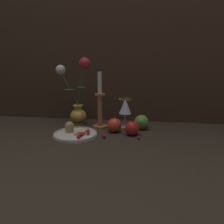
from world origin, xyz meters
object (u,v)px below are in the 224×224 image
plate_with_pastries (75,133)px  apple_at_table_edge (142,122)px  apple_beside_vase (132,128)px  candlestick (100,107)px  vase (77,100)px  wine_glass (125,108)px  apple_near_glass (114,125)px

plate_with_pastries → apple_at_table_edge: (0.31, 0.15, 0.02)m
plate_with_pastries → apple_beside_vase: apple_beside_vase is taller
apple_beside_vase → apple_at_table_edge: 0.11m
candlestick → plate_with_pastries: bearing=-121.3°
vase → wine_glass: vase is taller
candlestick → wine_glass: bearing=11.5°
apple_beside_vase → candlestick: bearing=148.7°
wine_glass → vase: bearing=176.5°
candlestick → apple_at_table_edge: (0.22, -0.00, -0.07)m
vase → wine_glass: (0.27, -0.02, -0.03)m
plate_with_pastries → candlestick: candlestick is taller
plate_with_pastries → candlestick: bearing=58.7°
apple_beside_vase → apple_at_table_edge: apple_at_table_edge is taller
plate_with_pastries → wine_glass: (0.22, 0.18, 0.09)m
plate_with_pastries → candlestick: 0.20m
vase → apple_near_glass: bearing=-27.2°
wine_glass → apple_near_glass: wine_glass is taller
plate_with_pastries → apple_at_table_edge: apple_at_table_edge is taller
apple_near_glass → vase: bearing=152.8°
wine_glass → candlestick: size_ratio=0.50×
vase → apple_at_table_edge: 0.37m
vase → candlestick: vase is taller
plate_with_pastries → candlestick: size_ratio=0.68×
plate_with_pastries → apple_near_glass: size_ratio=2.49×
plate_with_pastries → apple_near_glass: bearing=24.3°
candlestick → apple_at_table_edge: candlestick is taller
apple_near_glass → plate_with_pastries: bearing=-155.7°
vase → apple_near_glass: size_ratio=4.40×
plate_with_pastries → apple_at_table_edge: 0.35m
vase → plate_with_pastries: (0.04, -0.20, -0.13)m
apple_beside_vase → apple_at_table_edge: size_ratio=0.92×
plate_with_pastries → apple_near_glass: apple_near_glass is taller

